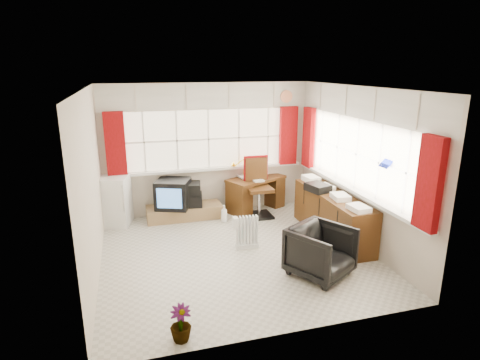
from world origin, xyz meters
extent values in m
plane|color=beige|center=(0.00, 0.00, 0.00)|extent=(4.00, 4.00, 0.00)
plane|color=beige|center=(0.00, 2.00, 1.25)|extent=(4.00, 0.00, 4.00)
plane|color=beige|center=(0.00, -2.00, 1.25)|extent=(4.00, 0.00, 4.00)
plane|color=beige|center=(-2.00, 0.00, 1.25)|extent=(0.00, 4.00, 4.00)
plane|color=beige|center=(2.00, 0.00, 1.25)|extent=(0.00, 4.00, 4.00)
plane|color=white|center=(0.00, 0.00, 2.50)|extent=(4.00, 4.00, 0.00)
plane|color=#F4E2C1|center=(0.00, 1.98, 1.45)|extent=(3.60, 0.00, 3.60)
cube|color=white|center=(0.00, 1.94, 0.87)|extent=(3.70, 0.12, 0.05)
cube|color=white|center=(-1.20, 1.97, 1.45)|extent=(0.03, 0.02, 1.10)
cube|color=white|center=(-0.60, 1.97, 1.45)|extent=(0.03, 0.02, 1.10)
cube|color=white|center=(0.00, 1.97, 1.45)|extent=(0.03, 0.02, 1.10)
cube|color=white|center=(0.60, 1.97, 1.45)|extent=(0.03, 0.02, 1.10)
cube|color=white|center=(1.20, 1.97, 1.45)|extent=(0.03, 0.02, 1.10)
plane|color=#F4E2C1|center=(1.98, 0.00, 1.45)|extent=(0.00, 3.60, 3.60)
cube|color=white|center=(1.94, 0.00, 0.87)|extent=(0.12, 3.70, 0.05)
cube|color=white|center=(1.97, -1.20, 1.45)|extent=(0.02, 0.03, 1.10)
cube|color=white|center=(1.97, -0.60, 1.45)|extent=(0.02, 0.03, 1.10)
cube|color=white|center=(1.97, 0.00, 1.45)|extent=(0.02, 0.03, 1.10)
cube|color=white|center=(1.97, 0.60, 1.45)|extent=(0.02, 0.03, 1.10)
cube|color=white|center=(1.97, 1.20, 1.45)|extent=(0.02, 0.03, 1.10)
cube|color=maroon|center=(-1.70, 1.90, 1.46)|extent=(0.35, 0.10, 1.15)
cube|color=maroon|center=(1.60, 1.90, 1.46)|extent=(0.35, 0.10, 1.15)
cube|color=maroon|center=(1.90, 1.60, 1.46)|extent=(0.10, 0.35, 1.15)
cube|color=maroon|center=(1.90, -1.70, 1.46)|extent=(0.10, 0.35, 1.15)
cube|color=silver|center=(0.00, 1.96, 2.25)|extent=(3.95, 0.08, 0.48)
cube|color=silver|center=(1.96, 0.00, 2.25)|extent=(0.08, 3.95, 0.48)
cube|color=#4D2A12|center=(0.90, 1.80, 0.64)|extent=(1.29, 1.00, 0.05)
cube|color=#4D2A12|center=(0.50, 1.61, 0.31)|extent=(0.46, 0.58, 0.61)
cube|color=#4D2A12|center=(1.31, 1.99, 0.31)|extent=(0.46, 0.58, 0.61)
cube|color=white|center=(0.90, 1.80, 0.68)|extent=(0.29, 0.32, 0.02)
cube|color=white|center=(0.90, 1.80, 0.68)|extent=(0.29, 0.32, 0.02)
cube|color=white|center=(0.90, 1.80, 0.68)|extent=(0.29, 0.32, 0.02)
cube|color=white|center=(0.90, 1.80, 0.69)|extent=(0.29, 0.32, 0.02)
cube|color=white|center=(0.90, 1.80, 0.69)|extent=(0.29, 0.32, 0.02)
cylinder|color=yellow|center=(0.68, 1.90, 0.68)|extent=(0.09, 0.09, 0.02)
cylinder|color=yellow|center=(0.68, 1.90, 0.85)|extent=(0.02, 0.02, 0.35)
cone|color=yellow|center=(0.68, 1.90, 0.99)|extent=(0.15, 0.13, 0.14)
cube|color=black|center=(0.84, 1.41, 0.02)|extent=(0.48, 0.48, 0.04)
cylinder|color=silver|center=(0.84, 1.41, 0.28)|extent=(0.06, 0.06, 0.55)
cube|color=#4D2A12|center=(0.84, 1.41, 0.55)|extent=(0.47, 0.45, 0.06)
cube|color=#4D2A12|center=(0.84, 1.64, 0.85)|extent=(0.42, 0.05, 0.53)
cube|color=maroon|center=(0.84, 1.64, 0.87)|extent=(0.47, 0.06, 0.55)
imported|color=black|center=(0.94, -0.94, 0.35)|extent=(1.04, 1.04, 0.70)
cube|color=white|center=(0.22, 0.16, 0.04)|extent=(0.36, 0.16, 0.07)
cube|color=white|center=(0.06, 0.17, 0.30)|extent=(0.03, 0.11, 0.46)
cube|color=white|center=(0.11, 0.17, 0.30)|extent=(0.03, 0.11, 0.46)
cube|color=white|center=(0.17, 0.16, 0.30)|extent=(0.03, 0.11, 0.46)
cube|color=white|center=(0.22, 0.16, 0.30)|extent=(0.03, 0.11, 0.46)
cube|color=white|center=(0.27, 0.16, 0.30)|extent=(0.03, 0.11, 0.46)
cube|color=white|center=(0.33, 0.15, 0.30)|extent=(0.03, 0.11, 0.46)
cube|color=white|center=(0.38, 0.15, 0.30)|extent=(0.03, 0.11, 0.46)
cube|color=#4D2A12|center=(1.73, 0.20, 0.38)|extent=(0.50, 2.00, 0.75)
cube|color=white|center=(1.70, -0.60, 0.80)|extent=(0.24, 0.32, 0.10)
cube|color=white|center=(1.70, -0.07, 0.80)|extent=(0.24, 0.32, 0.10)
cube|color=white|center=(1.70, 0.47, 0.80)|extent=(0.24, 0.32, 0.10)
cube|color=white|center=(1.70, 1.00, 0.80)|extent=(0.24, 0.32, 0.10)
cube|color=black|center=(1.55, 0.42, 0.81)|extent=(0.39, 0.45, 0.13)
cube|color=#9E7C4F|center=(-0.55, 1.72, 0.12)|extent=(1.40, 0.50, 0.25)
cube|color=black|center=(-0.75, 1.67, 0.52)|extent=(0.74, 0.71, 0.53)
cube|color=#4F8CE1|center=(-0.85, 1.42, 0.52)|extent=(0.43, 0.19, 0.36)
cube|color=black|center=(-0.52, 1.72, 0.36)|extent=(0.67, 0.48, 0.23)
cube|color=black|center=(-0.52, 1.72, 0.58)|extent=(0.62, 0.46, 0.22)
cube|color=white|center=(-1.80, 1.76, 0.45)|extent=(0.65, 0.65, 0.90)
cube|color=silver|center=(-1.63, 1.44, 0.58)|extent=(0.03, 0.03, 0.48)
imported|color=white|center=(0.14, 1.34, 0.16)|extent=(0.13, 0.14, 0.32)
imported|color=#92D9CC|center=(0.25, 0.54, 0.10)|extent=(0.12, 0.12, 0.19)
imported|color=black|center=(-1.10, -1.80, 0.20)|extent=(0.23, 0.23, 0.40)
camera|label=1|loc=(-1.49, -5.44, 2.79)|focal=30.00mm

